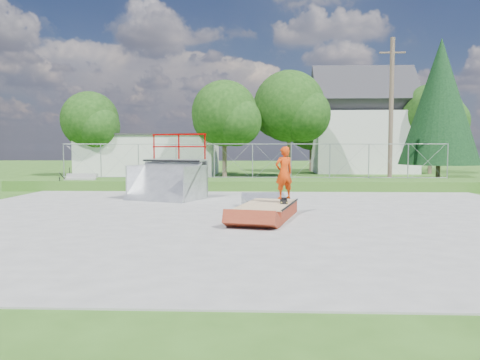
{
  "coord_description": "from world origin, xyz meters",
  "views": [
    {
      "loc": [
        0.3,
        -13.84,
        2.11
      ],
      "look_at": [
        -0.26,
        0.56,
        1.1
      ],
      "focal_mm": 35.0,
      "sensor_mm": 36.0,
      "label": 1
    }
  ],
  "objects_px": {
    "grind_box": "(267,211)",
    "skater": "(284,175)",
    "quarter_pipe": "(165,167)",
    "flat_bank_ramp": "(266,202)"
  },
  "relations": [
    {
      "from": "grind_box",
      "to": "skater",
      "type": "height_order",
      "value": "skater"
    },
    {
      "from": "flat_bank_ramp",
      "to": "skater",
      "type": "bearing_deg",
      "value": -81.5
    },
    {
      "from": "flat_bank_ramp",
      "to": "skater",
      "type": "relative_size",
      "value": 1.02
    },
    {
      "from": "flat_bank_ramp",
      "to": "quarter_pipe",
      "type": "bearing_deg",
      "value": 136.9
    },
    {
      "from": "skater",
      "to": "grind_box",
      "type": "bearing_deg",
      "value": 5.53
    },
    {
      "from": "flat_bank_ramp",
      "to": "skater",
      "type": "height_order",
      "value": "skater"
    },
    {
      "from": "skater",
      "to": "quarter_pipe",
      "type": "bearing_deg",
      "value": -70.66
    },
    {
      "from": "skater",
      "to": "flat_bank_ramp",
      "type": "bearing_deg",
      "value": -99.15
    },
    {
      "from": "grind_box",
      "to": "quarter_pipe",
      "type": "distance_m",
      "value": 6.27
    },
    {
      "from": "quarter_pipe",
      "to": "grind_box",
      "type": "bearing_deg",
      "value": -28.86
    }
  ]
}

